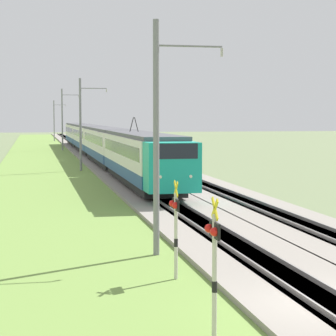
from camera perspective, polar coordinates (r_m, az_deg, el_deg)
ground_plane at (r=17.68m, az=13.79°, el=-12.30°), size 400.00×400.00×0.00m
ballast_main at (r=65.85m, az=-5.23°, el=0.19°), size 240.00×4.40×0.30m
ballast_adjacent at (r=66.47m, az=-1.54°, el=0.25°), size 240.00×4.40×0.30m
track_main at (r=65.85m, az=-5.23°, el=0.20°), size 240.00×1.57×0.45m
track_adjacent at (r=66.47m, az=-1.54°, el=0.25°), size 240.00×1.57×0.45m
grass_verge at (r=65.48m, az=-9.83°, el=0.04°), size 240.00×10.96×0.12m
passenger_train at (r=77.49m, az=-6.23°, el=2.46°), size 86.58×3.02×5.04m
crossing_signal_near at (r=14.55m, az=4.02°, el=-7.64°), size 0.70×0.23×3.31m
crossing_signal_aux at (r=19.90m, az=0.66°, el=-4.66°), size 0.70×0.23×3.14m
catenary_mast_near at (r=23.20m, az=-0.89°, el=2.78°), size 0.22×2.56×8.47m
catenary_mast_mid at (r=60.36m, az=-7.57°, el=3.84°), size 0.22×2.56×8.56m
catenary_mast_far at (r=97.71m, az=-9.16°, el=4.23°), size 0.22×2.56×9.17m
catenary_mast_distant at (r=135.10m, az=-9.86°, el=4.11°), size 0.22×2.56×8.37m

